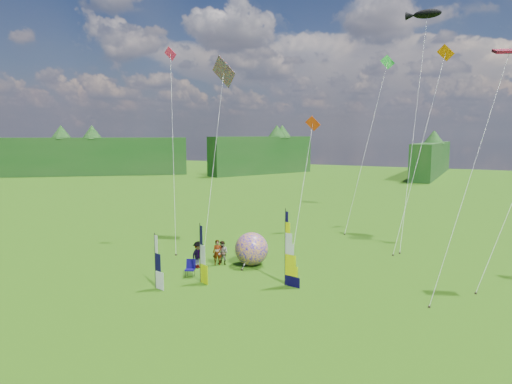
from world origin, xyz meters
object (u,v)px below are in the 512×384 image
at_px(spectator_a, 217,252).
at_px(side_banner_left, 200,254).
at_px(side_banner_far, 155,262).
at_px(feather_banner_main, 285,248).
at_px(spectator_d, 248,252).
at_px(kite_whale, 415,112).
at_px(bol_inflatable, 252,249).
at_px(spectator_b, 223,253).
at_px(camp_chair, 190,268).
at_px(spectator_c, 198,255).

bearing_deg(spectator_a, side_banner_left, -103.04).
bearing_deg(side_banner_far, feather_banner_main, 44.93).
height_order(spectator_d, kite_whale, kite_whale).
bearing_deg(side_banner_far, bol_inflatable, 81.00).
xyz_separation_m(side_banner_far, spectator_d, (2.52, 6.86, -0.69)).
distance_m(spectator_b, camp_chair, 3.37).
xyz_separation_m(side_banner_left, side_banner_far, (-1.73, -2.13, -0.18)).
bearing_deg(camp_chair, bol_inflatable, 38.84).
relative_size(spectator_c, camp_chair, 1.65).
bearing_deg(kite_whale, camp_chair, -98.95).
relative_size(spectator_a, camp_chair, 1.58).
relative_size(feather_banner_main, spectator_a, 2.57).
bearing_deg(kite_whale, feather_banner_main, -83.91).
xyz_separation_m(side_banner_left, bol_inflatable, (1.08, 4.67, -0.63)).
bearing_deg(feather_banner_main, spectator_a, 175.01).
relative_size(side_banner_left, spectator_c, 1.94).
height_order(feather_banner_main, spectator_a, feather_banner_main).
distance_m(bol_inflatable, spectator_b, 2.04).
height_order(bol_inflatable, spectator_a, bol_inflatable).
relative_size(spectator_a, spectator_d, 0.96).
bearing_deg(spectator_c, spectator_a, -28.35).
bearing_deg(spectator_d, bol_inflatable, -139.55).
bearing_deg(side_banner_left, bol_inflatable, 99.03).
height_order(side_banner_far, spectator_b, side_banner_far).
height_order(spectator_c, kite_whale, kite_whale).
bearing_deg(feather_banner_main, spectator_d, 156.62).
xyz_separation_m(spectator_d, camp_chair, (-1.96, -4.18, -0.36)).
relative_size(bol_inflatable, spectator_c, 1.26).
distance_m(side_banner_left, spectator_b, 4.08).
height_order(feather_banner_main, side_banner_left, feather_banner_main).
xyz_separation_m(side_banner_far, camp_chair, (0.55, 2.68, -1.05)).
distance_m(spectator_a, spectator_d, 2.14).
distance_m(bol_inflatable, kite_whale, 18.88).
relative_size(side_banner_far, spectator_a, 1.82).
height_order(spectator_d, camp_chair, spectator_d).
xyz_separation_m(spectator_a, kite_whale, (10.59, 14.81, 10.00)).
bearing_deg(spectator_c, kite_whale, -31.28).
xyz_separation_m(side_banner_left, spectator_d, (0.78, 4.74, -0.87)).
distance_m(spectator_a, kite_whale, 20.77).
bearing_deg(spectator_b, spectator_a, -139.98).
bearing_deg(side_banner_far, spectator_b, 94.50).
distance_m(spectator_d, camp_chair, 4.63).
bearing_deg(camp_chair, kite_whale, 36.77).
height_order(bol_inflatable, spectator_b, bol_inflatable).
distance_m(bol_inflatable, spectator_a, 2.39).
bearing_deg(spectator_a, camp_chair, -121.30).
height_order(spectator_a, spectator_c, spectator_c).
bearing_deg(bol_inflatable, spectator_a, -155.14).
height_order(side_banner_far, kite_whale, kite_whale).
height_order(side_banner_left, spectator_d, side_banner_left).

